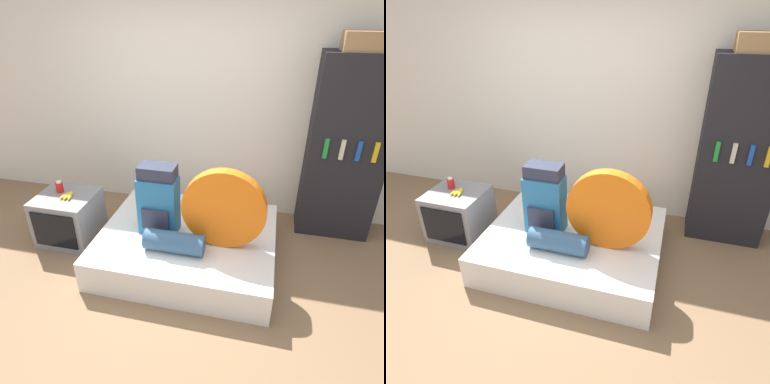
% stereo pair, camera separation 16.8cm
% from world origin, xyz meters
% --- Properties ---
extents(ground_plane, '(16.00, 16.00, 0.00)m').
position_xyz_m(ground_plane, '(0.00, 0.00, 0.00)').
color(ground_plane, '#846647').
extents(wall_back, '(8.00, 0.05, 2.60)m').
position_xyz_m(wall_back, '(0.00, 1.87, 1.30)').
color(wall_back, silver).
rests_on(wall_back, ground_plane).
extents(bed, '(1.70, 1.42, 0.32)m').
position_xyz_m(bed, '(0.19, 0.74, 0.16)').
color(bed, white).
rests_on(bed, ground_plane).
extents(backpack, '(0.37, 0.25, 0.70)m').
position_xyz_m(backpack, '(-0.09, 0.70, 0.66)').
color(backpack, '#23669E').
rests_on(backpack, bed).
extents(tent_bag, '(0.76, 0.11, 0.76)m').
position_xyz_m(tent_bag, '(0.55, 0.62, 0.70)').
color(tent_bag, orange).
rests_on(tent_bag, bed).
extents(sleeping_roll, '(0.55, 0.19, 0.19)m').
position_xyz_m(sleeping_roll, '(0.14, 0.42, 0.42)').
color(sleeping_roll, '#33567A').
rests_on(sleeping_roll, bed).
extents(television, '(0.59, 0.57, 0.54)m').
position_xyz_m(television, '(-1.14, 0.76, 0.27)').
color(television, gray).
rests_on(television, ground_plane).
extents(canister, '(0.07, 0.07, 0.13)m').
position_xyz_m(canister, '(-1.23, 0.83, 0.60)').
color(canister, red).
rests_on(canister, television).
extents(banana_bunch, '(0.13, 0.18, 0.03)m').
position_xyz_m(banana_bunch, '(-1.09, 0.75, 0.56)').
color(banana_bunch, yellow).
rests_on(banana_bunch, television).
extents(bookshelf, '(0.76, 0.40, 1.92)m').
position_xyz_m(bookshelf, '(1.65, 1.61, 0.96)').
color(bookshelf, black).
rests_on(bookshelf, ground_plane).
extents(cardboard_box, '(0.37, 0.25, 0.17)m').
position_xyz_m(cardboard_box, '(1.60, 1.58, 2.01)').
color(cardboard_box, '#99754C').
rests_on(cardboard_box, bookshelf).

